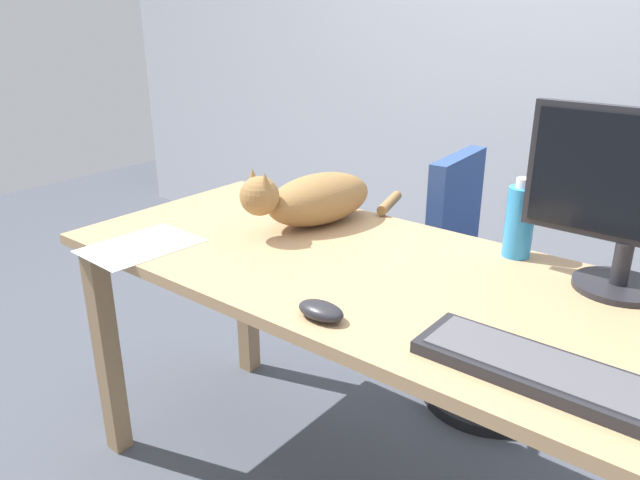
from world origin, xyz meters
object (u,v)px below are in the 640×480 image
Objects in this scene: office_chair at (484,302)px; keyboard at (540,370)px; cat at (313,198)px; water_bottle at (520,221)px; monitor at (635,196)px; computer_mouse at (321,311)px.

office_chair reaches higher than keyboard.
cat is 2.86× the size of water_bottle.
office_chair is at bearing 137.55° from monitor.
monitor reaches higher than keyboard.
office_chair is 1.08m from computer_mouse.
water_bottle is at bearing 169.35° from monitor.
keyboard is at bearing -63.85° from water_bottle.
keyboard is 0.44m from computer_mouse.
monitor is 0.80× the size of cat.
cat is at bearing 155.72° from keyboard.
office_chair is 4.29× the size of water_bottle.
office_chair is 0.67m from water_bottle.
water_bottle reaches higher than computer_mouse.
cat reaches higher than keyboard.
keyboard is at bearing 9.87° from computer_mouse.
cat is (-0.83, -0.09, -0.15)m from monitor.
office_chair is 1.50× the size of cat.
computer_mouse is at bearing -170.13° from keyboard.
water_bottle is at bearing 116.15° from keyboard.
computer_mouse is (-0.45, -0.54, -0.21)m from monitor.
water_bottle is (-0.26, 0.05, -0.13)m from monitor.
water_bottle is at bearing 14.11° from cat.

